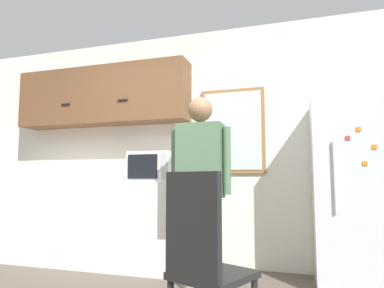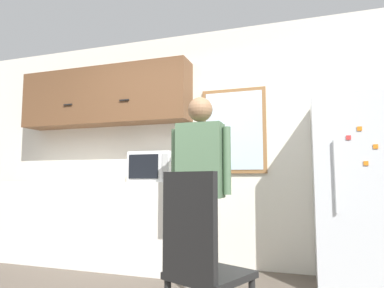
{
  "view_description": "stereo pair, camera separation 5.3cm",
  "coord_description": "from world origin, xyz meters",
  "views": [
    {
      "loc": [
        1.21,
        -1.87,
        0.97
      ],
      "look_at": [
        0.29,
        1.05,
        1.28
      ],
      "focal_mm": 32.0,
      "sensor_mm": 36.0,
      "label": 1
    },
    {
      "loc": [
        1.26,
        -1.85,
        0.97
      ],
      "look_at": [
        0.29,
        1.05,
        1.28
      ],
      "focal_mm": 32.0,
      "sensor_mm": 36.0,
      "label": 2
    }
  ],
  "objects": [
    {
      "name": "back_wall",
      "position": [
        0.0,
        1.94,
        1.35
      ],
      "size": [
        6.0,
        0.06,
        2.7
      ],
      "color": "silver",
      "rests_on": "ground_plane"
    },
    {
      "name": "refrigerator",
      "position": [
        1.7,
        1.57,
        0.85
      ],
      "size": [
        0.74,
        0.68,
        1.71
      ],
      "color": "silver",
      "rests_on": "ground_plane"
    },
    {
      "name": "person",
      "position": [
        0.36,
        1.09,
        1.04
      ],
      "size": [
        0.56,
        0.23,
        1.71
      ],
      "rotation": [
        0.0,
        0.0,
        0.0
      ],
      "color": "gray",
      "rests_on": "ground_plane"
    },
    {
      "name": "counter",
      "position": [
        -1.09,
        1.61,
        0.47
      ],
      "size": [
        2.22,
        0.59,
        0.93
      ],
      "color": "silver",
      "rests_on": "ground_plane"
    },
    {
      "name": "chair",
      "position": [
        0.67,
        0.06,
        0.53
      ],
      "size": [
        0.54,
        0.54,
        1.01
      ],
      "rotation": [
        0.0,
        0.0,
        2.73
      ],
      "color": "black",
      "rests_on": "ground_plane"
    },
    {
      "name": "microwave",
      "position": [
        -0.31,
        1.58,
        1.1
      ],
      "size": [
        0.48,
        0.41,
        0.33
      ],
      "color": "white",
      "rests_on": "counter"
    },
    {
      "name": "window",
      "position": [
        0.51,
        1.9,
        1.5
      ],
      "size": [
        0.72,
        0.05,
        0.95
      ],
      "color": "olive"
    },
    {
      "name": "upper_cabinets",
      "position": [
        -1.09,
        1.75,
        1.98
      ],
      "size": [
        2.22,
        0.35,
        0.7
      ],
      "color": "brown"
    }
  ]
}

